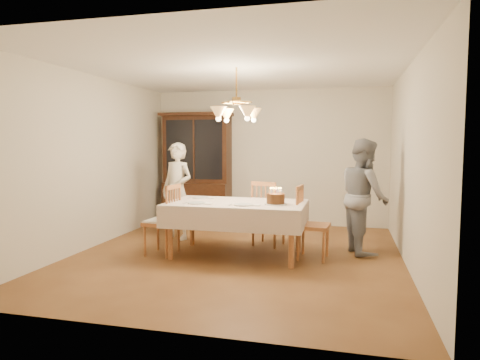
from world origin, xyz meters
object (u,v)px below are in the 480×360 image
(birthday_cake, at_px, (276,199))
(elderly_woman, at_px, (177,191))
(chair_far_side, at_px, (268,217))
(dining_table, at_px, (237,207))
(china_hutch, at_px, (197,170))

(birthday_cake, bearing_deg, elderly_woman, 153.58)
(chair_far_side, relative_size, birthday_cake, 3.33)
(dining_table, xyz_separation_m, china_hutch, (-1.39, 2.25, 0.36))
(chair_far_side, xyz_separation_m, birthday_cake, (0.24, -0.80, 0.39))
(china_hutch, distance_m, elderly_woman, 1.50)
(dining_table, distance_m, birthday_cake, 0.59)
(dining_table, relative_size, chair_far_side, 1.90)
(chair_far_side, bearing_deg, dining_table, -114.38)
(dining_table, relative_size, china_hutch, 0.88)
(elderly_woman, bearing_deg, chair_far_side, 16.76)
(dining_table, bearing_deg, birthday_cake, -9.46)
(dining_table, relative_size, birthday_cake, 6.33)
(china_hutch, relative_size, birthday_cake, 7.20)
(china_hutch, distance_m, birthday_cake, 3.06)
(elderly_woman, xyz_separation_m, birthday_cake, (1.77, -0.88, 0.04))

